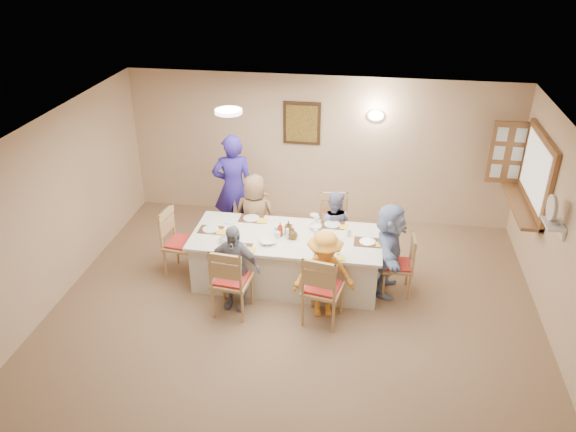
% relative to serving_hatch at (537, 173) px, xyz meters
% --- Properties ---
extents(ground, '(7.00, 7.00, 0.00)m').
position_rel_serving_hatch_xyz_m(ground, '(-3.21, -2.40, -1.50)').
color(ground, '#8A6B4D').
extents(room_walls, '(7.00, 7.00, 7.00)m').
position_rel_serving_hatch_xyz_m(room_walls, '(-3.21, -2.40, 0.01)').
color(room_walls, '#D2AA8B').
rests_on(room_walls, ground).
extents(wall_picture, '(0.62, 0.05, 0.72)m').
position_rel_serving_hatch_xyz_m(wall_picture, '(-3.51, 1.06, 0.20)').
color(wall_picture, black).
rests_on(wall_picture, room_walls).
extents(wall_sconce, '(0.26, 0.09, 0.18)m').
position_rel_serving_hatch_xyz_m(wall_sconce, '(-2.31, 1.04, 0.40)').
color(wall_sconce, white).
rests_on(wall_sconce, room_walls).
extents(ceiling_light, '(0.36, 0.36, 0.05)m').
position_rel_serving_hatch_xyz_m(ceiling_light, '(-4.21, -0.90, 0.97)').
color(ceiling_light, white).
rests_on(ceiling_light, room_walls).
extents(serving_hatch, '(0.06, 1.50, 1.15)m').
position_rel_serving_hatch_xyz_m(serving_hatch, '(0.00, 0.00, 0.00)').
color(serving_hatch, brown).
rests_on(serving_hatch, room_walls).
extents(hatch_sill, '(0.30, 1.50, 0.05)m').
position_rel_serving_hatch_xyz_m(hatch_sill, '(-0.12, 0.00, -0.53)').
color(hatch_sill, brown).
rests_on(hatch_sill, room_walls).
extents(shutter_door, '(0.55, 0.04, 1.00)m').
position_rel_serving_hatch_xyz_m(shutter_door, '(-0.26, 0.76, 0.00)').
color(shutter_door, brown).
rests_on(shutter_door, room_walls).
extents(fan_shelf, '(0.22, 0.36, 0.03)m').
position_rel_serving_hatch_xyz_m(fan_shelf, '(-0.08, -1.35, -0.10)').
color(fan_shelf, white).
rests_on(fan_shelf, room_walls).
extents(desk_fan, '(0.30, 0.30, 0.28)m').
position_rel_serving_hatch_xyz_m(desk_fan, '(-0.11, -1.35, 0.05)').
color(desk_fan, '#A5A5A8').
rests_on(desk_fan, fan_shelf).
extents(dining_table, '(2.66, 1.13, 0.76)m').
position_rel_serving_hatch_xyz_m(dining_table, '(-3.42, -1.05, -1.12)').
color(dining_table, silver).
rests_on(dining_table, ground).
extents(chair_back_left, '(0.48, 0.48, 0.92)m').
position_rel_serving_hatch_xyz_m(chair_back_left, '(-4.02, -0.25, -1.04)').
color(chair_back_left, tan).
rests_on(chair_back_left, ground).
extents(chair_back_right, '(0.56, 0.56, 1.01)m').
position_rel_serving_hatch_xyz_m(chair_back_right, '(-2.82, -0.25, -0.99)').
color(chair_back_right, tan).
rests_on(chair_back_right, ground).
extents(chair_front_left, '(0.54, 0.54, 1.02)m').
position_rel_serving_hatch_xyz_m(chair_front_left, '(-4.02, -1.85, -0.99)').
color(chair_front_left, tan).
rests_on(chair_front_left, ground).
extents(chair_front_right, '(0.58, 0.58, 1.03)m').
position_rel_serving_hatch_xyz_m(chair_front_right, '(-2.82, -1.85, -0.98)').
color(chair_front_right, tan).
rests_on(chair_front_right, ground).
extents(chair_left_end, '(0.54, 0.54, 1.01)m').
position_rel_serving_hatch_xyz_m(chair_left_end, '(-4.97, -1.05, -0.99)').
color(chair_left_end, tan).
rests_on(chair_left_end, ground).
extents(chair_right_end, '(0.45, 0.45, 0.89)m').
position_rel_serving_hatch_xyz_m(chair_right_end, '(-1.87, -1.05, -1.05)').
color(chair_right_end, tan).
rests_on(chair_right_end, ground).
extents(diner_back_left, '(0.66, 0.43, 1.34)m').
position_rel_serving_hatch_xyz_m(diner_back_left, '(-4.02, -0.37, -0.83)').
color(diner_back_left, brown).
rests_on(diner_back_left, ground).
extents(diner_back_right, '(0.63, 0.52, 1.17)m').
position_rel_serving_hatch_xyz_m(diner_back_right, '(-2.82, -0.37, -0.92)').
color(diner_back_right, '#7E7FAC').
rests_on(diner_back_right, ground).
extents(diner_front_left, '(0.79, 0.46, 1.24)m').
position_rel_serving_hatch_xyz_m(diner_front_left, '(-4.02, -1.73, -0.88)').
color(diner_front_left, gray).
rests_on(diner_front_left, ground).
extents(diner_front_right, '(0.98, 0.77, 1.24)m').
position_rel_serving_hatch_xyz_m(diner_front_right, '(-2.82, -1.73, -0.88)').
color(diner_front_right, orange).
rests_on(diner_front_right, ground).
extents(diner_right_end, '(1.33, 0.63, 1.36)m').
position_rel_serving_hatch_xyz_m(diner_right_end, '(-2.00, -1.05, -0.82)').
color(diner_right_end, '#93A7D7').
rests_on(diner_right_end, ground).
extents(caregiver, '(0.87, 0.76, 1.79)m').
position_rel_serving_hatch_xyz_m(caregiver, '(-4.47, 0.10, -0.60)').
color(caregiver, '#30239A').
rests_on(caregiver, ground).
extents(placemat_fl, '(0.37, 0.27, 0.01)m').
position_rel_serving_hatch_xyz_m(placemat_fl, '(-4.02, -1.47, -0.74)').
color(placemat_fl, '#472B19').
rests_on(placemat_fl, dining_table).
extents(plate_fl, '(0.23, 0.23, 0.01)m').
position_rel_serving_hatch_xyz_m(plate_fl, '(-4.02, -1.47, -0.73)').
color(plate_fl, white).
rests_on(plate_fl, dining_table).
extents(napkin_fl, '(0.14, 0.14, 0.01)m').
position_rel_serving_hatch_xyz_m(napkin_fl, '(-3.84, -1.52, -0.73)').
color(napkin_fl, yellow).
rests_on(napkin_fl, dining_table).
extents(placemat_fr, '(0.33, 0.25, 0.01)m').
position_rel_serving_hatch_xyz_m(placemat_fr, '(-2.82, -1.47, -0.74)').
color(placemat_fr, '#472B19').
rests_on(placemat_fr, dining_table).
extents(plate_fr, '(0.25, 0.25, 0.02)m').
position_rel_serving_hatch_xyz_m(plate_fr, '(-2.82, -1.47, -0.73)').
color(plate_fr, white).
rests_on(plate_fr, dining_table).
extents(napkin_fr, '(0.13, 0.13, 0.01)m').
position_rel_serving_hatch_xyz_m(napkin_fr, '(-2.64, -1.52, -0.73)').
color(napkin_fr, yellow).
rests_on(napkin_fr, dining_table).
extents(placemat_bl, '(0.35, 0.26, 0.01)m').
position_rel_serving_hatch_xyz_m(placemat_bl, '(-4.02, -0.63, -0.74)').
color(placemat_bl, '#472B19').
rests_on(placemat_bl, dining_table).
extents(plate_bl, '(0.24, 0.24, 0.01)m').
position_rel_serving_hatch_xyz_m(plate_bl, '(-4.02, -0.63, -0.73)').
color(plate_bl, white).
rests_on(plate_bl, dining_table).
extents(napkin_bl, '(0.15, 0.15, 0.01)m').
position_rel_serving_hatch_xyz_m(napkin_bl, '(-3.84, -0.68, -0.73)').
color(napkin_bl, yellow).
rests_on(napkin_bl, dining_table).
extents(placemat_br, '(0.35, 0.26, 0.01)m').
position_rel_serving_hatch_xyz_m(placemat_br, '(-2.82, -0.63, -0.74)').
color(placemat_br, '#472B19').
rests_on(placemat_br, dining_table).
extents(plate_br, '(0.23, 0.23, 0.01)m').
position_rel_serving_hatch_xyz_m(plate_br, '(-2.82, -0.63, -0.73)').
color(plate_br, white).
rests_on(plate_br, dining_table).
extents(napkin_br, '(0.13, 0.13, 0.01)m').
position_rel_serving_hatch_xyz_m(napkin_br, '(-2.64, -0.68, -0.73)').
color(napkin_br, yellow).
rests_on(napkin_br, dining_table).
extents(placemat_le, '(0.34, 0.25, 0.01)m').
position_rel_serving_hatch_xyz_m(placemat_le, '(-4.52, -1.05, -0.74)').
color(placemat_le, '#472B19').
rests_on(placemat_le, dining_table).
extents(plate_le, '(0.23, 0.23, 0.01)m').
position_rel_serving_hatch_xyz_m(plate_le, '(-4.52, -1.05, -0.73)').
color(plate_le, white).
rests_on(plate_le, dining_table).
extents(napkin_le, '(0.14, 0.14, 0.01)m').
position_rel_serving_hatch_xyz_m(napkin_le, '(-4.34, -1.10, -0.73)').
color(napkin_le, yellow).
rests_on(napkin_le, dining_table).
extents(placemat_re, '(0.36, 0.27, 0.01)m').
position_rel_serving_hatch_xyz_m(placemat_re, '(-2.30, -1.05, -0.74)').
color(placemat_re, '#472B19').
rests_on(placemat_re, dining_table).
extents(plate_re, '(0.22, 0.22, 0.01)m').
position_rel_serving_hatch_xyz_m(plate_re, '(-2.30, -1.05, -0.73)').
color(plate_re, white).
rests_on(plate_re, dining_table).
extents(napkin_re, '(0.13, 0.13, 0.01)m').
position_rel_serving_hatch_xyz_m(napkin_re, '(-2.12, -1.10, -0.73)').
color(napkin_re, yellow).
rests_on(napkin_re, dining_table).
extents(teacup_a, '(0.17, 0.17, 0.08)m').
position_rel_serving_hatch_xyz_m(teacup_a, '(-4.26, -1.37, -0.70)').
color(teacup_a, white).
rests_on(teacup_a, dining_table).
extents(teacup_b, '(0.10, 0.10, 0.08)m').
position_rel_serving_hatch_xyz_m(teacup_b, '(-3.06, -0.57, -0.70)').
color(teacup_b, white).
rests_on(teacup_b, dining_table).
extents(bowl_a, '(0.39, 0.39, 0.06)m').
position_rel_serving_hatch_xyz_m(bowl_a, '(-3.64, -1.29, -0.71)').
color(bowl_a, white).
rests_on(bowl_a, dining_table).
extents(bowl_b, '(0.29, 0.29, 0.06)m').
position_rel_serving_hatch_xyz_m(bowl_b, '(-3.05, -0.78, -0.71)').
color(bowl_b, white).
rests_on(bowl_b, dining_table).
extents(condiment_ketchup, '(0.08, 0.08, 0.21)m').
position_rel_serving_hatch_xyz_m(condiment_ketchup, '(-3.51, -1.06, -0.63)').
color(condiment_ketchup, '#A2260D').
rests_on(condiment_ketchup, dining_table).
extents(condiment_brown, '(0.10, 0.11, 0.21)m').
position_rel_serving_hatch_xyz_m(condiment_brown, '(-3.40, -0.99, -0.64)').
color(condiment_brown, '#4F3415').
rests_on(condiment_brown, dining_table).
extents(condiment_malt, '(0.17, 0.17, 0.17)m').
position_rel_serving_hatch_xyz_m(condiment_malt, '(-3.32, -1.11, -0.66)').
color(condiment_malt, '#4F3415').
rests_on(condiment_malt, dining_table).
extents(drinking_glass, '(0.07, 0.07, 0.10)m').
position_rel_serving_hatch_xyz_m(drinking_glass, '(-3.57, -1.00, -0.68)').
color(drinking_glass, silver).
rests_on(drinking_glass, dining_table).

